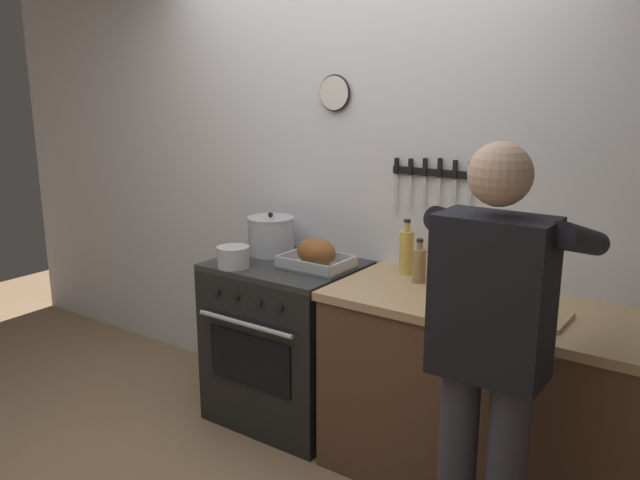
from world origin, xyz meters
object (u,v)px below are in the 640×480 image
at_px(person_cook, 491,348).
at_px(stock_pot, 271,235).
at_px(bottle_cooking_oil, 406,251).
at_px(roasting_pan, 316,255).
at_px(bottle_vinegar, 419,264).
at_px(cutting_board, 523,314).
at_px(bottle_hot_sauce, 435,271).
at_px(saucepan, 233,257).
at_px(stove, 287,341).

distance_m(person_cook, stock_pot, 1.69).
bearing_deg(person_cook, bottle_cooking_oil, 39.09).
bearing_deg(roasting_pan, bottle_vinegar, 9.54).
bearing_deg(stock_pot, bottle_vinegar, -0.24).
distance_m(cutting_board, bottle_hot_sauce, 0.50).
bearing_deg(bottle_vinegar, person_cook, -47.85).
bearing_deg(saucepan, bottle_hot_sauce, 16.04).
height_order(stove, person_cook, person_cook).
xyz_separation_m(roasting_pan, saucepan, (-0.37, -0.23, -0.01)).
xyz_separation_m(roasting_pan, bottle_cooking_oil, (0.43, 0.18, 0.05)).
relative_size(saucepan, bottle_cooking_oil, 0.61).
xyz_separation_m(stove, cutting_board, (1.30, -0.08, 0.46)).
height_order(person_cook, bottle_hot_sauce, person_cook).
distance_m(stock_pot, bottle_vinegar, 0.92).
relative_size(roasting_pan, saucepan, 2.07).
height_order(roasting_pan, bottle_vinegar, bottle_vinegar).
bearing_deg(saucepan, cutting_board, 5.58).
height_order(roasting_pan, bottle_cooking_oil, bottle_cooking_oil).
height_order(stove, cutting_board, cutting_board).
relative_size(saucepan, bottle_vinegar, 0.79).
distance_m(person_cook, bottle_cooking_oil, 1.08).
relative_size(saucepan, cutting_board, 0.47).
bearing_deg(roasting_pan, bottle_cooking_oil, 23.39).
xyz_separation_m(saucepan, bottle_vinegar, (0.91, 0.32, 0.03)).
bearing_deg(saucepan, person_cook, -13.28).
bearing_deg(bottle_hot_sauce, stove, -175.56).
distance_m(bottle_vinegar, bottle_cooking_oil, 0.15).
distance_m(stove, saucepan, 0.58).
distance_m(stove, roasting_pan, 0.55).
bearing_deg(bottle_hot_sauce, cutting_board, -17.27).
bearing_deg(bottle_cooking_oil, saucepan, -152.20).
xyz_separation_m(roasting_pan, cutting_board, (1.11, -0.09, -0.06)).
xyz_separation_m(stove, bottle_cooking_oil, (0.62, 0.19, 0.57)).
xyz_separation_m(person_cook, cutting_board, (-0.05, 0.51, -0.04)).
bearing_deg(bottle_cooking_oil, roasting_pan, -156.61).
xyz_separation_m(bottle_vinegar, bottle_cooking_oil, (-0.12, 0.09, 0.03)).
height_order(stove, roasting_pan, roasting_pan).
height_order(bottle_vinegar, bottle_hot_sauce, bottle_vinegar).
bearing_deg(roasting_pan, person_cook, -27.03).
distance_m(stove, bottle_hot_sauce, 0.99).
bearing_deg(bottle_cooking_oil, bottle_hot_sauce, -30.30).
bearing_deg(saucepan, bottle_cooking_oil, 27.80).
relative_size(person_cook, bottle_cooking_oil, 5.92).
xyz_separation_m(stock_pot, bottle_vinegar, (0.92, -0.00, -0.02)).
bearing_deg(roasting_pan, stove, -177.61).
distance_m(roasting_pan, stock_pot, 0.39).
bearing_deg(bottle_hot_sauce, stock_pot, 177.84).
bearing_deg(roasting_pan, stock_pot, 165.92).
xyz_separation_m(person_cook, roasting_pan, (-1.16, 0.59, 0.02)).
relative_size(stock_pot, bottle_cooking_oil, 0.94).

